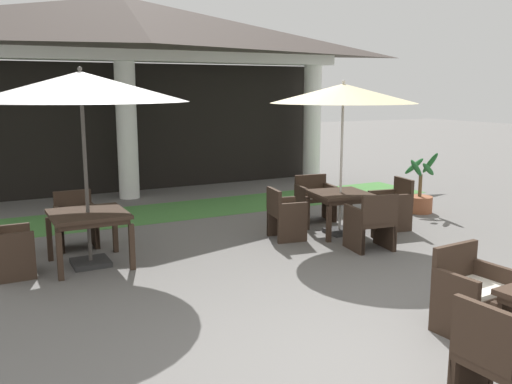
% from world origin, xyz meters
% --- Properties ---
extents(ground_plane, '(60.00, 60.00, 0.00)m').
position_xyz_m(ground_plane, '(0.00, 0.00, 0.00)').
color(ground_plane, slate).
extents(background_pavilion, '(10.86, 2.88, 4.31)m').
position_xyz_m(background_pavilion, '(0.00, 8.95, 3.38)').
color(background_pavilion, white).
rests_on(background_pavilion, ground).
extents(lawn_strip, '(12.66, 1.70, 0.01)m').
position_xyz_m(lawn_strip, '(0.00, 7.08, 0.00)').
color(lawn_strip, '#47843D').
rests_on(lawn_strip, ground).
extents(patio_chair_near_foreground_north, '(0.67, 0.59, 0.87)m').
position_xyz_m(patio_chair_near_foreground_north, '(1.17, 0.38, 0.42)').
color(patio_chair_near_foreground_north, '#38281E').
rests_on(patio_chair_near_foreground_north, ground).
extents(patio_chair_near_foreground_west, '(0.54, 0.57, 0.89)m').
position_xyz_m(patio_chair_near_foreground_west, '(0.22, -0.72, 0.40)').
color(patio_chair_near_foreground_west, '#38281E').
rests_on(patio_chair_near_foreground_west, ground).
extents(patio_table_mid_left, '(1.02, 1.02, 0.71)m').
position_xyz_m(patio_table_mid_left, '(2.31, 4.13, 0.61)').
color(patio_table_mid_left, '#38281E').
rests_on(patio_table_mid_left, ground).
extents(patio_umbrella_mid_left, '(2.38, 2.38, 2.55)m').
position_xyz_m(patio_umbrella_mid_left, '(2.31, 4.13, 2.31)').
color(patio_umbrella_mid_left, '#2D2D2D').
rests_on(patio_umbrella_mid_left, ground).
extents(patio_chair_mid_left_east, '(0.65, 0.63, 0.88)m').
position_xyz_m(patio_chair_mid_left_east, '(3.30, 3.98, 0.40)').
color(patio_chair_mid_left_east, '#38281E').
rests_on(patio_chair_mid_left_east, ground).
extents(patio_chair_mid_left_west, '(0.57, 0.62, 0.84)m').
position_xyz_m(patio_chair_mid_left_west, '(1.32, 4.28, 0.40)').
color(patio_chair_mid_left_west, '#38281E').
rests_on(patio_chair_mid_left_west, ground).
extents(patio_chair_mid_left_north, '(0.71, 0.59, 0.83)m').
position_xyz_m(patio_chair_mid_left_north, '(2.45, 5.12, 0.42)').
color(patio_chair_mid_left_north, '#38281E').
rests_on(patio_chair_mid_left_north, ground).
extents(patio_chair_mid_left_south, '(0.68, 0.66, 0.88)m').
position_xyz_m(patio_chair_mid_left_south, '(2.16, 3.14, 0.42)').
color(patio_chair_mid_left_south, '#38281E').
rests_on(patio_chair_mid_left_south, ground).
extents(patio_table_mid_right, '(1.00, 1.00, 0.75)m').
position_xyz_m(patio_table_mid_right, '(-1.77, 4.34, 0.66)').
color(patio_table_mid_right, '#38281E').
rests_on(patio_table_mid_right, ground).
extents(patio_umbrella_mid_right, '(2.83, 2.83, 2.70)m').
position_xyz_m(patio_umbrella_mid_right, '(-1.77, 4.34, 2.42)').
color(patio_umbrella_mid_right, '#2D2D2D').
rests_on(patio_umbrella_mid_right, ground).
extents(patio_chair_mid_right_north, '(0.58, 0.51, 0.86)m').
position_xyz_m(patio_chair_mid_right_north, '(-1.76, 5.35, 0.40)').
color(patio_chair_mid_right_north, '#38281E').
rests_on(patio_chair_mid_right_north, ground).
extents(patio_chair_mid_right_west, '(0.50, 0.56, 0.80)m').
position_xyz_m(patio_chair_mid_right_west, '(-2.77, 4.34, 0.39)').
color(patio_chair_mid_right_west, '#38281E').
rests_on(patio_chair_mid_right_west, ground).
extents(potted_palm_right_edge, '(0.54, 0.55, 1.22)m').
position_xyz_m(potted_palm_right_edge, '(4.68, 4.74, 0.31)').
color(potted_palm_right_edge, '#995638').
rests_on(potted_palm_right_edge, ground).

